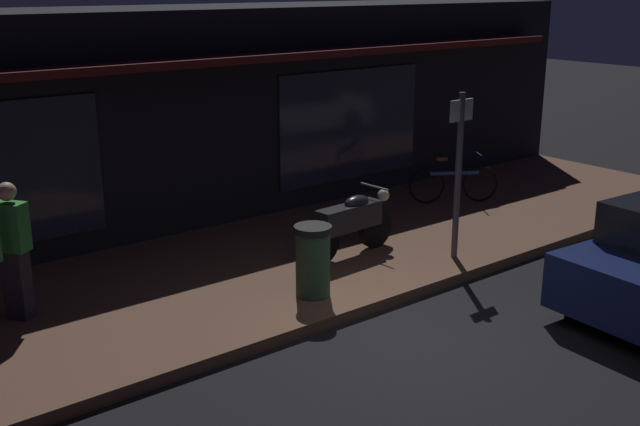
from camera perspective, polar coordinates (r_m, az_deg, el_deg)
The scene contains 8 objects.
ground_plane at distance 9.08m, azimuth 7.42°, elevation -9.68°, with size 60.00×60.00×0.00m, color black.
sidewalk_slab at distance 11.15m, azimuth -3.67°, elevation -4.01°, with size 18.00×4.00×0.15m, color brown.
storefront_building at distance 13.54m, azimuth -12.12°, elevation 6.95°, with size 18.00×3.30×3.60m.
motorcycle at distance 11.27m, azimuth 2.28°, elevation -0.69°, with size 1.70×0.55×0.97m.
bicycle_parked at distance 14.21m, azimuth 9.82°, elevation 2.17°, with size 1.44×0.90×0.91m.
person_photographer at distance 9.72m, azimuth -21.65°, elevation -2.41°, with size 0.55×0.44×1.67m.
sign_post at distance 11.12m, azimuth 10.17°, elevation 3.43°, with size 0.44×0.09×2.40m.
trash_bin at distance 9.82m, azimuth -0.52°, elevation -3.51°, with size 0.48×0.48×0.93m.
Camera 1 is at (-5.93, -5.59, 4.02)m, focal length 43.46 mm.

